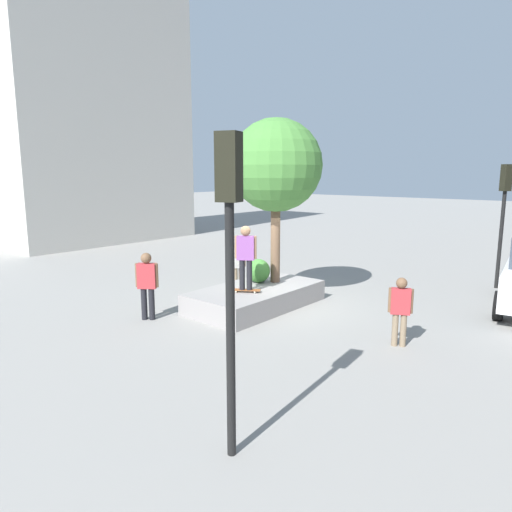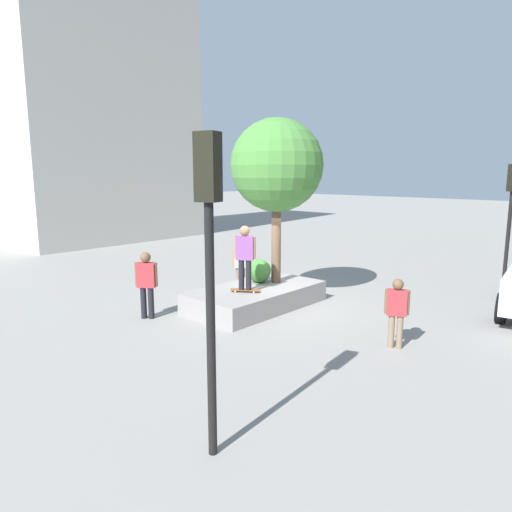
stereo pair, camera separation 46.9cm
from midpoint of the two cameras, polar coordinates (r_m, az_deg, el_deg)
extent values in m
plane|color=gray|center=(13.62, 3.27, -6.00)|extent=(120.00, 120.00, 0.00)
cube|color=gray|center=(13.34, 1.01, -5.04)|extent=(3.99, 2.10, 0.58)
cylinder|color=brown|center=(13.67, 3.48, 2.30)|extent=(0.28, 0.28, 2.68)
sphere|color=#4C8C3D|center=(13.54, 3.57, 11.02)|extent=(2.66, 2.66, 2.66)
sphere|color=#3D7A33|center=(13.77, 1.36, -1.82)|extent=(0.70, 0.70, 0.70)
cube|color=brown|center=(12.71, -0.29, -4.16)|extent=(0.61, 0.78, 0.02)
sphere|color=beige|center=(12.76, 0.91, -4.27)|extent=(0.06, 0.06, 0.06)
sphere|color=beige|center=(12.60, 0.80, -4.46)|extent=(0.06, 0.06, 0.06)
sphere|color=beige|center=(12.84, -1.36, -4.18)|extent=(0.06, 0.06, 0.06)
sphere|color=beige|center=(12.68, -1.50, -4.37)|extent=(0.06, 0.06, 0.06)
cylinder|color=black|center=(12.63, -0.73, -2.29)|extent=(0.15, 0.15, 0.83)
cylinder|color=black|center=(12.59, 0.15, -2.32)|extent=(0.15, 0.15, 0.83)
cube|color=#8C4C99|center=(12.47, -0.29, 1.00)|extent=(0.42, 0.50, 0.65)
cylinder|color=#9E7251|center=(12.51, -1.40, 1.11)|extent=(0.10, 0.10, 0.61)
cylinder|color=#9E7251|center=(12.43, 0.82, 1.05)|extent=(0.10, 0.10, 0.61)
sphere|color=#9E7251|center=(12.41, -0.30, 3.09)|extent=(0.27, 0.27, 0.27)
cylinder|color=black|center=(13.56, 28.72, -5.65)|extent=(0.80, 0.33, 0.77)
cylinder|color=black|center=(6.17, -3.35, -9.50)|extent=(0.12, 0.12, 3.43)
cube|color=black|center=(5.81, -3.57, 10.81)|extent=(0.32, 0.34, 0.85)
sphere|color=red|center=(5.95, -2.91, 13.16)|extent=(0.14, 0.14, 0.14)
sphere|color=gold|center=(5.94, -2.89, 10.46)|extent=(0.14, 0.14, 0.14)
sphere|color=green|center=(5.95, -2.86, 7.76)|extent=(0.14, 0.14, 0.14)
cylinder|color=black|center=(17.14, 29.10, 1.55)|extent=(0.12, 0.12, 3.20)
sphere|color=red|center=(17.11, 29.42, 9.16)|extent=(0.14, 0.14, 0.14)
sphere|color=gold|center=(17.11, 29.34, 8.23)|extent=(0.14, 0.14, 0.14)
sphere|color=green|center=(17.11, 29.26, 7.29)|extent=(0.14, 0.14, 0.14)
cylinder|color=#847056|center=(10.81, 18.38, -8.83)|extent=(0.13, 0.13, 0.74)
cylinder|color=#847056|center=(10.80, 17.43, -8.79)|extent=(0.13, 0.13, 0.74)
cube|color=#B23338|center=(10.61, 18.10, -5.46)|extent=(0.34, 0.45, 0.58)
cylinder|color=brown|center=(10.62, 19.28, -5.42)|extent=(0.09, 0.09, 0.54)
cylinder|color=brown|center=(10.60, 16.92, -5.32)|extent=(0.09, 0.09, 0.54)
sphere|color=brown|center=(10.51, 18.22, -3.31)|extent=(0.24, 0.24, 0.24)
cylinder|color=black|center=(12.53, -11.67, -5.64)|extent=(0.15, 0.15, 0.84)
cylinder|color=black|center=(12.59, -12.55, -5.60)|extent=(0.15, 0.15, 0.84)
cube|color=#B23338|center=(12.38, -12.24, -2.29)|extent=(0.44, 0.50, 0.66)
cylinder|color=brown|center=(12.31, -11.14, -2.24)|extent=(0.10, 0.10, 0.62)
cylinder|color=brown|center=(12.46, -13.33, -2.18)|extent=(0.10, 0.10, 0.62)
sphere|color=brown|center=(12.29, -12.32, -0.17)|extent=(0.27, 0.27, 0.27)
cylinder|color=#847056|center=(15.31, -0.73, -2.75)|extent=(0.13, 0.13, 0.73)
cylinder|color=#847056|center=(15.26, -1.36, -2.80)|extent=(0.13, 0.13, 0.73)
cube|color=silver|center=(15.15, -1.06, -0.36)|extent=(0.45, 0.36, 0.57)
cylinder|color=#9E7251|center=(15.21, -0.27, -0.25)|extent=(0.09, 0.09, 0.54)
cylinder|color=#9E7251|center=(15.08, -1.84, -0.35)|extent=(0.09, 0.09, 0.54)
sphere|color=#9E7251|center=(15.08, -1.06, 1.16)|extent=(0.24, 0.24, 0.24)
cube|color=beige|center=(29.00, -18.82, 19.69)|extent=(10.14, 6.52, 17.69)
camera|label=1|loc=(0.23, -88.97, 0.18)|focal=32.69mm
camera|label=2|loc=(0.23, 91.03, -0.18)|focal=32.69mm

